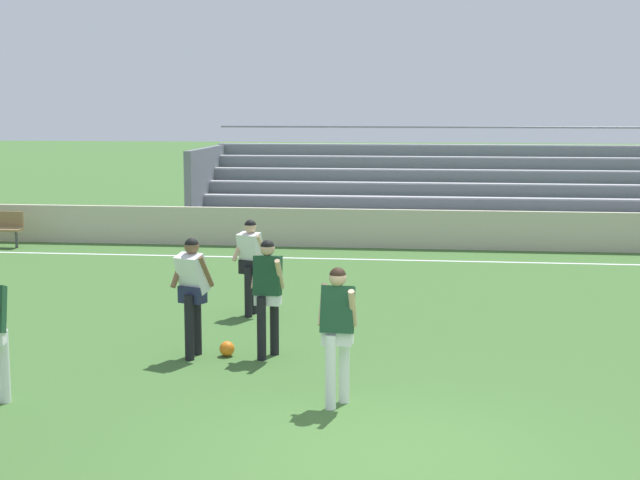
# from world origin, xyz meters

# --- Properties ---
(ground_plane) EXTENTS (160.00, 160.00, 0.00)m
(ground_plane) POSITION_xyz_m (0.00, 0.00, 0.00)
(ground_plane) COLOR #3D662D
(field_line_sideline) EXTENTS (44.00, 0.12, 0.01)m
(field_line_sideline) POSITION_xyz_m (0.00, 12.39, 0.00)
(field_line_sideline) COLOR white
(field_line_sideline) RESTS_ON ground
(sideline_wall) EXTENTS (48.00, 0.16, 0.97)m
(sideline_wall) POSITION_xyz_m (0.00, 14.24, 0.49)
(sideline_wall) COLOR beige
(sideline_wall) RESTS_ON ground
(bleacher_stand) EXTENTS (16.58, 4.64, 2.92)m
(bleacher_stand) POSITION_xyz_m (1.99, 17.62, 1.24)
(bleacher_stand) COLOR #B2B2B7
(bleacher_stand) RESTS_ON ground
(player_white_wide_right) EXTENTS (0.61, 0.49, 1.72)m
(player_white_wide_right) POSITION_xyz_m (-2.99, 3.49, 1.03)
(player_white_wide_right) COLOR black
(player_white_wide_right) RESTS_ON ground
(player_dark_deep_cover) EXTENTS (0.47, 0.55, 1.70)m
(player_dark_deep_cover) POSITION_xyz_m (-1.93, 3.62, 1.01)
(player_dark_deep_cover) COLOR black
(player_dark_deep_cover) RESTS_ON ground
(player_dark_wide_left) EXTENTS (0.46, 0.49, 1.69)m
(player_dark_wide_left) POSITION_xyz_m (-0.73, 1.55, 1.01)
(player_dark_wide_left) COLOR white
(player_dark_wide_left) RESTS_ON ground
(player_white_dropping_back) EXTENTS (0.62, 0.45, 1.65)m
(player_white_dropping_back) POSITION_xyz_m (-2.70, 6.27, 0.98)
(player_white_dropping_back) COLOR black
(player_white_dropping_back) RESTS_ON ground
(soccer_ball) EXTENTS (0.22, 0.22, 0.22)m
(soccer_ball) POSITION_xyz_m (-2.53, 3.60, 0.11)
(soccer_ball) COLOR orange
(soccer_ball) RESTS_ON ground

